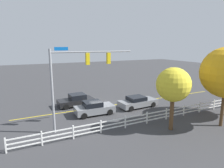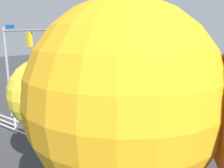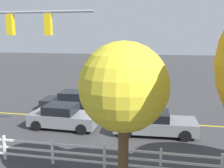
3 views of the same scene
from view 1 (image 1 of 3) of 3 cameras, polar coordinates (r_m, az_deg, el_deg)
ground_plane at (r=23.66m, az=-2.91°, el=-6.67°), size 120.00×120.00×0.00m
lane_center_stripe at (r=25.41m, az=5.45°, el=-5.41°), size 28.00×0.16×0.01m
signal_assembly at (r=16.75m, az=-10.46°, el=3.37°), size 7.47×0.38×7.18m
car_0 at (r=23.49m, az=7.52°, el=-5.23°), size 4.80×2.22×1.34m
car_1 at (r=21.01m, az=-5.28°, el=-7.06°), size 4.23×2.07×1.46m
car_2 at (r=24.21m, az=-10.48°, el=-4.72°), size 4.35×2.18×1.46m
white_rail_fence at (r=19.60m, az=13.07°, el=-9.01°), size 26.10×0.10×1.15m
tree_1 at (r=17.19m, az=17.60°, el=-0.28°), size 2.93×2.93×5.52m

